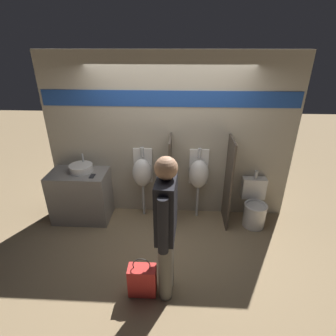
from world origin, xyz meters
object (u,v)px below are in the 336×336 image
at_px(person_in_vest, 166,225).
at_px(shopping_bag, 142,280).
at_px(urinal_near_counter, 142,173).
at_px(toilet, 254,206).
at_px(cell_phone, 92,176).
at_px(urinal_far, 199,174).
at_px(sink_basin, 81,168).

xyz_separation_m(person_in_vest, shopping_bag, (-0.29, -0.05, -0.79)).
distance_m(urinal_near_counter, toilet, 1.95).
relative_size(cell_phone, urinal_near_counter, 0.11).
xyz_separation_m(urinal_far, toilet, (0.94, -0.16, -0.50)).
relative_size(urinal_near_counter, person_in_vest, 0.69).
distance_m(urinal_near_counter, shopping_bag, 1.77).
xyz_separation_m(urinal_far, person_in_vest, (-0.45, -1.59, 0.17)).
distance_m(sink_basin, cell_phone, 0.29).
relative_size(urinal_far, toilet, 1.39).
xyz_separation_m(sink_basin, person_in_vest, (1.48, -1.49, 0.06)).
distance_m(cell_phone, urinal_near_counter, 0.81).
xyz_separation_m(sink_basin, urinal_far, (1.93, 0.10, -0.11)).
height_order(person_in_vest, shopping_bag, person_in_vest).
height_order(cell_phone, urinal_near_counter, urinal_near_counter).
relative_size(cell_phone, shopping_bag, 0.26).
bearing_deg(urinal_near_counter, urinal_far, 0.00).
bearing_deg(urinal_near_counter, shopping_bag, -82.95).
bearing_deg(sink_basin, person_in_vest, -45.17).
height_order(urinal_far, person_in_vest, person_in_vest).
relative_size(sink_basin, shopping_bag, 0.69).
height_order(cell_phone, shopping_bag, cell_phone).
bearing_deg(urinal_far, sink_basin, -176.94).
distance_m(urinal_far, toilet, 1.08).
height_order(urinal_far, toilet, urinal_far).
relative_size(sink_basin, urinal_far, 0.30).
relative_size(sink_basin, urinal_near_counter, 0.30).
bearing_deg(toilet, urinal_near_counter, 175.19).
xyz_separation_m(sink_basin, shopping_bag, (1.19, -1.54, -0.73)).
bearing_deg(urinal_far, person_in_vest, -105.67).
relative_size(urinal_near_counter, toilet, 1.39).
bearing_deg(shopping_bag, sink_basin, 127.74).
bearing_deg(person_in_vest, cell_phone, 47.04).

